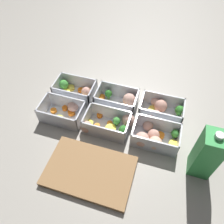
# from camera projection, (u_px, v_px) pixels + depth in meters

# --- Properties ---
(ground_plane) EXTENTS (4.00, 4.00, 0.00)m
(ground_plane) POSITION_uv_depth(u_px,v_px,m) (112.00, 116.00, 0.86)
(ground_plane) COLOR gray
(container_near_left) EXTENTS (0.17, 0.13, 0.07)m
(container_near_left) POSITION_uv_depth(u_px,v_px,m) (160.00, 110.00, 0.84)
(container_near_left) COLOR silver
(container_near_left) RESTS_ON ground_plane
(container_near_center) EXTENTS (0.17, 0.10, 0.07)m
(container_near_center) POSITION_uv_depth(u_px,v_px,m) (119.00, 100.00, 0.88)
(container_near_center) COLOR silver
(container_near_center) RESTS_ON ground_plane
(container_near_right) EXTENTS (0.16, 0.10, 0.07)m
(container_near_right) POSITION_uv_depth(u_px,v_px,m) (75.00, 91.00, 0.91)
(container_near_right) COLOR silver
(container_near_right) RESTS_ON ground_plane
(container_far_left) EXTENTS (0.17, 0.12, 0.07)m
(container_far_left) POSITION_uv_depth(u_px,v_px,m) (153.00, 137.00, 0.77)
(container_far_left) COLOR silver
(container_far_left) RESTS_ON ground_plane
(container_far_center) EXTENTS (0.20, 0.13, 0.07)m
(container_far_center) POSITION_uv_depth(u_px,v_px,m) (109.00, 124.00, 0.80)
(container_far_center) COLOR silver
(container_far_center) RESTS_ON ground_plane
(container_far_right) EXTENTS (0.16, 0.12, 0.07)m
(container_far_right) POSITION_uv_depth(u_px,v_px,m) (65.00, 112.00, 0.84)
(container_far_right) COLOR silver
(container_far_right) RESTS_ON ground_plane
(juice_carton) EXTENTS (0.07, 0.07, 0.20)m
(juice_carton) POSITION_uv_depth(u_px,v_px,m) (207.00, 154.00, 0.65)
(juice_carton) COLOR green
(juice_carton) RESTS_ON ground_plane
(cutting_board) EXTENTS (0.28, 0.18, 0.02)m
(cutting_board) POSITION_uv_depth(u_px,v_px,m) (91.00, 171.00, 0.70)
(cutting_board) COLOR olive
(cutting_board) RESTS_ON ground_plane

